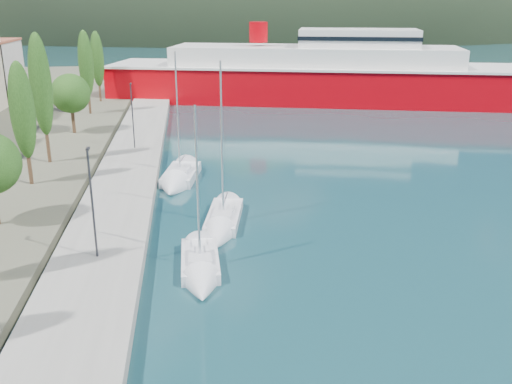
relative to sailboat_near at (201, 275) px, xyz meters
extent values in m
plane|color=#163E45|center=(3.41, 109.87, -0.27)|extent=(1400.00, 1400.00, 0.00)
cube|color=gray|center=(-5.59, 15.87, 0.13)|extent=(5.00, 88.00, 0.80)
cylinder|color=#47301E|center=(-12.58, 16.14, 1.45)|extent=(0.30, 0.30, 2.05)
ellipsoid|color=#264E18|center=(-12.58, 16.14, 6.11)|extent=(1.80, 1.80, 7.27)
cylinder|color=#47301E|center=(-12.58, 22.37, 1.63)|extent=(0.30, 0.30, 2.42)
ellipsoid|color=#264E18|center=(-12.58, 22.37, 7.13)|extent=(1.80, 1.80, 8.57)
cylinder|color=#47301E|center=(-12.58, 34.04, 1.70)|extent=(0.36, 0.36, 2.55)
sphere|color=#264E18|center=(-12.58, 34.04, 4.61)|extent=(4.08, 4.08, 4.08)
cylinder|color=#47301E|center=(-12.58, 44.94, 1.53)|extent=(0.30, 0.30, 2.21)
ellipsoid|color=#264E18|center=(-12.58, 44.94, 6.57)|extent=(1.80, 1.80, 7.85)
cylinder|color=#47301E|center=(-12.58, 54.09, 1.47)|extent=(0.30, 0.30, 2.09)
ellipsoid|color=#264E18|center=(-12.58, 54.09, 6.22)|extent=(1.80, 1.80, 7.41)
cylinder|color=#2D2D33|center=(-5.59, 1.88, 3.53)|extent=(0.12, 0.12, 6.00)
cube|color=#2D2D33|center=(-5.59, 2.13, 6.53)|extent=(0.15, 0.50, 0.12)
cylinder|color=#2D2D33|center=(-5.59, 26.27, 3.53)|extent=(0.12, 0.12, 6.00)
cube|color=#2D2D33|center=(-5.59, 26.52, 6.53)|extent=(0.15, 0.50, 0.12)
cube|color=silver|center=(0.00, 1.68, -0.05)|extent=(2.06, 5.03, 0.80)
cube|color=silver|center=(0.00, 1.35, 0.48)|extent=(1.24, 2.01, 0.31)
cylinder|color=silver|center=(0.00, 1.35, 4.60)|extent=(0.12, 0.12, 8.49)
cone|color=silver|center=(0.00, -1.53, -0.05)|extent=(2.06, 2.35, 2.06)
cube|color=silver|center=(1.76, 8.33, -0.05)|extent=(3.08, 6.07, 0.82)
cube|color=silver|center=(1.70, 7.95, 0.50)|extent=(1.64, 2.50, 0.32)
cylinder|color=silver|center=(1.70, 7.95, 5.36)|extent=(0.12, 0.12, 10.00)
cone|color=silver|center=(1.11, 4.68, -0.05)|extent=(2.54, 3.03, 2.09)
cube|color=silver|center=(-1.17, 18.30, -0.01)|extent=(3.45, 5.98, 0.97)
cube|color=silver|center=(-1.24, 17.93, 0.64)|extent=(1.87, 2.48, 0.38)
cylinder|color=silver|center=(-1.24, 17.93, 5.30)|extent=(0.12, 0.12, 9.65)
cone|color=silver|center=(-1.83, 14.76, -0.01)|extent=(2.90, 3.03, 2.47)
cube|color=#B00109|center=(17.83, 54.83, 1.96)|extent=(60.12, 26.23, 5.69)
cube|color=silver|center=(17.83, 54.83, 4.81)|extent=(60.61, 26.69, 0.30)
cube|color=silver|center=(17.83, 54.83, 6.02)|extent=(41.90, 19.75, 3.05)
cube|color=silver|center=(23.74, 53.34, 8.77)|extent=(17.85, 11.36, 2.44)
cylinder|color=#B00109|center=(9.95, 56.82, 9.48)|extent=(2.64, 2.64, 2.84)
camera|label=1|loc=(-0.26, -27.41, 13.86)|focal=40.00mm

